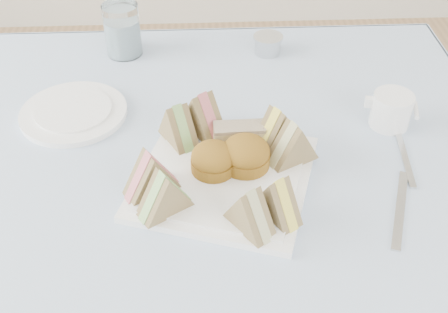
{
  "coord_description": "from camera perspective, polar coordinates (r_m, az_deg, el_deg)",
  "views": [
    {
      "loc": [
        -0.02,
        -0.65,
        1.36
      ],
      "look_at": [
        0.01,
        0.0,
        0.8
      ],
      "focal_mm": 45.0,
      "sensor_mm": 36.0,
      "label": 1
    }
  ],
  "objects": [
    {
      "name": "tablecloth",
      "position": [
        0.9,
        -0.87,
        -2.65
      ],
      "size": [
        1.02,
        1.02,
        0.01
      ],
      "primitive_type": "cube",
      "color": "#AACCEA",
      "rests_on": "table"
    },
    {
      "name": "serving_plate",
      "position": [
        0.89,
        -0.0,
        -2.14
      ],
      "size": [
        0.33,
        0.33,
        0.01
      ],
      "primitive_type": "cube",
      "rotation": [
        0.0,
        0.0,
        -0.31
      ],
      "color": "white",
      "rests_on": "tablecloth"
    },
    {
      "name": "sandwich_fl_a",
      "position": [
        0.84,
        -7.45,
        -1.6
      ],
      "size": [
        0.09,
        0.08,
        0.08
      ],
      "primitive_type": null,
      "rotation": [
        0.0,
        0.0,
        0.49
      ],
      "color": "olive",
      "rests_on": "serving_plate"
    },
    {
      "name": "sandwich_fl_b",
      "position": [
        0.81,
        -6.09,
        -3.6
      ],
      "size": [
        0.09,
        0.08,
        0.07
      ],
      "primitive_type": null,
      "rotation": [
        0.0,
        0.0,
        0.57
      ],
      "color": "olive",
      "rests_on": "serving_plate"
    },
    {
      "name": "sandwich_fr_a",
      "position": [
        0.81,
        5.47,
        -4.15
      ],
      "size": [
        0.07,
        0.09,
        0.07
      ],
      "primitive_type": null,
      "rotation": [
        0.0,
        0.0,
        -0.99
      ],
      "color": "olive",
      "rests_on": "serving_plate"
    },
    {
      "name": "sandwich_fr_b",
      "position": [
        0.79,
        2.64,
        -5.34
      ],
      "size": [
        0.08,
        0.09,
        0.07
      ],
      "primitive_type": null,
      "rotation": [
        0.0,
        0.0,
        -0.93
      ],
      "color": "olive",
      "rests_on": "serving_plate"
    },
    {
      "name": "sandwich_bl_a",
      "position": [
        0.94,
        -4.71,
        3.38
      ],
      "size": [
        0.07,
        0.09,
        0.07
      ],
      "primitive_type": null,
      "rotation": [
        0.0,
        0.0,
        2.07
      ],
      "color": "olive",
      "rests_on": "serving_plate"
    },
    {
      "name": "sandwich_bl_b",
      "position": [
        0.95,
        -2.18,
        4.41
      ],
      "size": [
        0.09,
        0.1,
        0.08
      ],
      "primitive_type": null,
      "rotation": [
        0.0,
        0.0,
        2.21
      ],
      "color": "olive",
      "rests_on": "serving_plate"
    },
    {
      "name": "sandwich_br_a",
      "position": [
        0.9,
        7.0,
        1.48
      ],
      "size": [
        0.09,
        0.07,
        0.08
      ],
      "primitive_type": null,
      "rotation": [
        0.0,
        0.0,
        -2.66
      ],
      "color": "olive",
      "rests_on": "serving_plate"
    },
    {
      "name": "sandwich_br_b",
      "position": [
        0.93,
        5.32,
        3.01
      ],
      "size": [
        0.09,
        0.08,
        0.07
      ],
      "primitive_type": null,
      "rotation": [
        0.0,
        0.0,
        -2.53
      ],
      "color": "olive",
      "rests_on": "serving_plate"
    },
    {
      "name": "scone_left",
      "position": [
        0.88,
        -1.1,
        -0.28
      ],
      "size": [
        0.09,
        0.09,
        0.05
      ],
      "primitive_type": "cylinder",
      "rotation": [
        0.0,
        0.0,
        -0.39
      ],
      "color": "#9D6E20",
      "rests_on": "serving_plate"
    },
    {
      "name": "scone_right",
      "position": [
        0.89,
        2.23,
        0.24
      ],
      "size": [
        0.08,
        0.08,
        0.05
      ],
      "primitive_type": "cylinder",
      "rotation": [
        0.0,
        0.0,
        -0.01
      ],
      "color": "#9D6E20",
      "rests_on": "serving_plate"
    },
    {
      "name": "pastry_slice",
      "position": [
        0.93,
        1.55,
        2.19
      ],
      "size": [
        0.09,
        0.04,
        0.04
      ],
      "primitive_type": "cube",
      "rotation": [
        0.0,
        0.0,
        0.03
      ],
      "color": "beige",
      "rests_on": "serving_plate"
    },
    {
      "name": "side_plate",
      "position": [
        1.07,
        -15.03,
        4.31
      ],
      "size": [
        0.2,
        0.2,
        0.01
      ],
      "primitive_type": "cylinder",
      "rotation": [
        0.0,
        0.0,
        -0.04
      ],
      "color": "white",
      "rests_on": "tablecloth"
    },
    {
      "name": "water_glass",
      "position": [
        1.21,
        -10.28,
        12.54
      ],
      "size": [
        0.09,
        0.09,
        0.11
      ],
      "primitive_type": "cylinder",
      "rotation": [
        0.0,
        0.0,
        -0.23
      ],
      "color": "white",
      "rests_on": "tablecloth"
    },
    {
      "name": "tea_strainer",
      "position": [
        1.22,
        4.47,
        11.19
      ],
      "size": [
        0.08,
        0.08,
        0.04
      ],
      "primitive_type": "cylinder",
      "rotation": [
        0.0,
        0.0,
        0.34
      ],
      "color": "silver",
      "rests_on": "tablecloth"
    },
    {
      "name": "knife",
      "position": [
        0.89,
        17.45,
        -5.1
      ],
      "size": [
        0.07,
        0.17,
        0.0
      ],
      "primitive_type": "cube",
      "rotation": [
        0.0,
        0.0,
        -0.35
      ],
      "color": "silver",
      "rests_on": "tablecloth"
    },
    {
      "name": "fork",
      "position": [
        1.0,
        17.69,
        0.63
      ],
      "size": [
        0.03,
        0.19,
        0.0
      ],
      "primitive_type": "cube",
      "rotation": [
        0.0,
        0.0,
        -0.11
      ],
      "color": "silver",
      "rests_on": "tablecloth"
    },
    {
      "name": "creamer_jug",
      "position": [
        1.04,
        16.63,
        4.54
      ],
      "size": [
        0.08,
        0.08,
        0.06
      ],
      "primitive_type": "cylinder",
      "rotation": [
        0.0,
        0.0,
        -0.23
      ],
      "color": "white",
      "rests_on": "tablecloth"
    }
  ]
}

